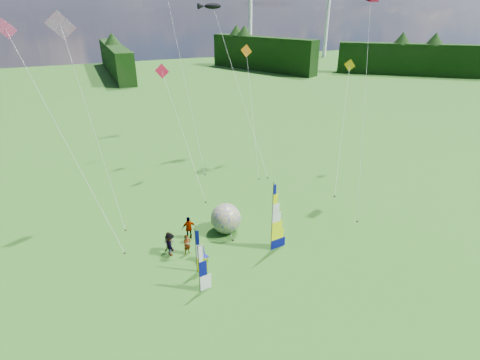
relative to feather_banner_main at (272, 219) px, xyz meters
name	(u,v)px	position (x,y,z in m)	size (l,w,h in m)	color
ground	(277,273)	(-0.86, -2.49, -2.72)	(220.00, 220.00, 0.00)	#358220
treeline_ring	(279,223)	(-0.86, -2.49, 1.28)	(210.00, 210.00, 8.00)	black
turbine_left	(328,9)	(69.14, 92.51, 12.28)	(8.00, 1.20, 30.00)	silver
turbine_right	(250,9)	(44.14, 99.51, 12.28)	(8.00, 1.20, 30.00)	silver
feather_banner_main	(272,219)	(0.00, 0.00, 0.00)	(1.46, 0.10, 5.44)	#060965
side_banner_left	(196,252)	(-5.82, -0.22, -1.04)	(0.94, 0.10, 3.35)	#E1F205
side_banner_far	(199,270)	(-6.22, -2.16, -1.02)	(1.00, 0.10, 3.40)	white
bol_inflatable	(226,218)	(-2.14, 3.71, -1.51)	(2.42, 2.42, 2.42)	#0A27A7
spectator_a	(187,244)	(-5.83, 2.09, -1.93)	(0.57, 0.38, 1.57)	#66594C
spectator_b	(169,242)	(-6.97, 2.85, -1.91)	(0.79, 0.39, 1.62)	#66594C
spectator_c	(170,244)	(-7.00, 2.40, -1.82)	(1.17, 0.43, 1.80)	#66594C
spectator_d	(189,228)	(-5.13, 3.94, -1.77)	(1.11, 0.45, 1.90)	#66594C
camp_chair	(203,256)	(-5.06, 0.67, -2.19)	(0.61, 0.61, 1.06)	navy
kite_whale	(239,83)	(5.02, 17.65, 6.18)	(3.90, 15.03, 17.79)	black
kite_rainbow_delta	(93,122)	(-10.61, 9.73, 5.78)	(5.52, 8.88, 17.00)	#FD2B23
kite_parafoil	(365,101)	(10.56, 3.97, 6.64)	(7.36, 10.03, 18.72)	#C40024
small_kite_red	(183,128)	(-2.66, 13.50, 3.22)	(3.68, 11.60, 11.89)	red
small_kite_orange	(253,108)	(5.58, 15.35, 3.87)	(4.20, 9.91, 13.18)	orange
small_kite_yellow	(343,123)	(12.40, 8.69, 3.26)	(7.78, 9.16, 11.97)	#EFA60C
small_kite_pink	(67,141)	(-12.51, 6.91, 5.44)	(7.00, 8.22, 16.32)	#FC3F89
small_kite_green	(183,68)	(-0.53, 19.88, 7.77)	(3.07, 12.29, 20.99)	#2E944F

